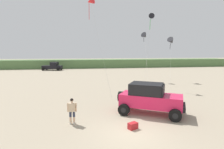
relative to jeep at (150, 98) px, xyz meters
The scene contains 10 objects.
ground_plane 3.91m from the jeep, 125.87° to the right, with size 220.00×220.00×0.00m, color tan.
dune_ridge 40.72m from the jeep, 98.14° to the left, with size 90.00×6.04×2.28m, color #567A47.
jeep is the anchor object (origin of this frame).
person_watching 5.66m from the jeep, 169.36° to the right, with size 0.62×0.34×1.67m.
cooler_box 3.30m from the jeep, 128.95° to the right, with size 0.56×0.36×0.38m, color #B21E23.
distant_pickup 36.14m from the jeep, 109.19° to the left, with size 4.91×3.32×1.98m.
kite_black_sled 12.89m from the jeep, 69.15° to the left, with size 1.75×1.63×9.27m.
kite_yellow_diamond 13.82m from the jeep, 111.23° to the left, with size 2.33×5.71×10.81m.
kite_red_delta 17.25m from the jeep, 72.37° to the left, with size 1.88×5.80×7.54m.
kite_green_box 17.66m from the jeep, 58.46° to the left, with size 3.66×6.40×6.79m.
Camera 1 is at (-2.72, -9.55, 4.58)m, focal length 29.57 mm.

